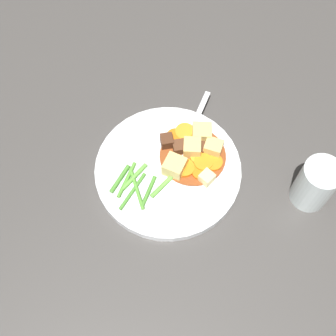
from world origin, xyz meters
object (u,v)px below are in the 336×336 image
object	(u,v)px
carrot_slice_1	(175,137)
carrot_slice_2	(199,157)
carrot_slice_0	(203,163)
potato_chunk_4	(207,178)
carrot_slice_4	(196,141)
potato_chunk_0	(193,149)
potato_chunk_1	(202,133)
dinner_plate	(168,170)
water_glass	(315,184)
potato_chunk_2	(175,166)
carrot_slice_7	(213,163)
meat_chunk_2	(201,147)
carrot_slice_5	(201,172)
meat_chunk_0	(180,147)
potato_chunk_3	(213,148)
meat_chunk_1	(167,141)
carrot_slice_3	(185,132)
carrot_slice_6	(185,168)
fork	(191,131)

from	to	relation	value
carrot_slice_1	carrot_slice_2	bearing A→B (deg)	-82.12
carrot_slice_0	carrot_slice_2	world-z (taller)	carrot_slice_0
potato_chunk_4	carrot_slice_4	bearing A→B (deg)	64.32
potato_chunk_0	potato_chunk_1	size ratio (longest dim) A/B	0.92
dinner_plate	water_glass	size ratio (longest dim) A/B	2.67
carrot_slice_2	potato_chunk_2	size ratio (longest dim) A/B	0.93
carrot_slice_7	carrot_slice_2	bearing A→B (deg)	119.09
water_glass	meat_chunk_2	bearing A→B (deg)	118.24
potato_chunk_4	carrot_slice_7	bearing A→B (deg)	31.14
carrot_slice_0	carrot_slice_5	xyz separation A→B (m)	(-0.01, -0.01, -0.00)
potato_chunk_1	carrot_slice_7	bearing A→B (deg)	-108.08
carrot_slice_0	meat_chunk_0	xyz separation A→B (m)	(-0.01, 0.05, 0.00)
potato_chunk_3	carrot_slice_4	bearing A→B (deg)	110.14
carrot_slice_1	meat_chunk_1	size ratio (longest dim) A/B	1.40
dinner_plate	carrot_slice_0	size ratio (longest dim) A/B	7.71
carrot_slice_0	carrot_slice_1	xyz separation A→B (m)	(-0.01, 0.07, -0.00)
carrot_slice_3	carrot_slice_0	bearing A→B (deg)	-100.98
meat_chunk_0	water_glass	bearing A→B (deg)	-57.61
carrot_slice_3	carrot_slice_7	xyz separation A→B (m)	(0.00, -0.08, -0.00)
carrot_slice_1	potato_chunk_4	bearing A→B (deg)	-95.02
carrot_slice_6	potato_chunk_3	bearing A→B (deg)	-2.11
dinner_plate	carrot_slice_4	distance (m)	0.07
potato_chunk_1	water_glass	xyz separation A→B (m)	(0.08, -0.20, 0.02)
meat_chunk_2	potato_chunk_4	bearing A→B (deg)	-120.54
carrot_slice_3	potato_chunk_0	size ratio (longest dim) A/B	1.14
carrot_slice_1	carrot_slice_7	world-z (taller)	same
carrot_slice_5	carrot_slice_7	world-z (taller)	same
carrot_slice_0	carrot_slice_6	distance (m)	0.03
dinner_plate	potato_chunk_2	xyz separation A→B (m)	(0.01, -0.01, 0.02)
carrot_slice_4	meat_chunk_0	size ratio (longest dim) A/B	1.06
carrot_slice_0	potato_chunk_2	bearing A→B (deg)	155.48
carrot_slice_5	fork	distance (m)	0.09
potato_chunk_0	potato_chunk_4	size ratio (longest dim) A/B	1.39
meat_chunk_2	potato_chunk_1	bearing A→B (deg)	49.24
carrot_slice_0	potato_chunk_3	distance (m)	0.03
potato_chunk_2	potato_chunk_4	distance (m)	0.06
carrot_slice_2	meat_chunk_2	bearing A→B (deg)	38.42
potato_chunk_2	water_glass	xyz separation A→B (m)	(0.16, -0.17, 0.02)
carrot_slice_7	potato_chunk_0	world-z (taller)	potato_chunk_0
carrot_slice_2	carrot_slice_7	size ratio (longest dim) A/B	0.96
carrot_slice_0	potato_chunk_4	xyz separation A→B (m)	(-0.02, -0.03, 0.00)
potato_chunk_1	meat_chunk_1	distance (m)	0.06
potato_chunk_0	meat_chunk_2	xyz separation A→B (m)	(0.02, -0.00, -0.01)
meat_chunk_2	carrot_slice_2	bearing A→B (deg)	-141.58
carrot_slice_6	carrot_slice_7	size ratio (longest dim) A/B	1.05
carrot_slice_4	potato_chunk_2	world-z (taller)	potato_chunk_2
carrot_slice_0	carrot_slice_6	xyz separation A→B (m)	(-0.03, 0.01, -0.00)
carrot_slice_6	potato_chunk_3	distance (m)	0.06
potato_chunk_3	meat_chunk_1	world-z (taller)	potato_chunk_3
potato_chunk_0	meat_chunk_0	bearing A→B (deg)	126.82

